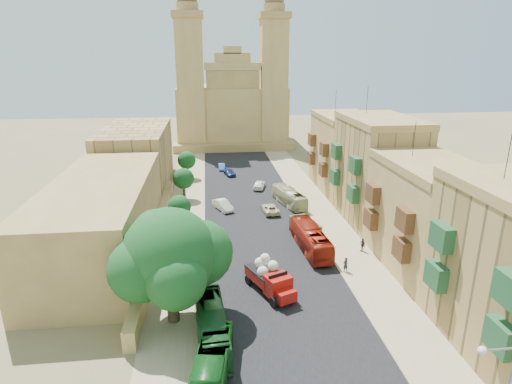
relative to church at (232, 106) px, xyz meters
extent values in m
plane|color=brown|center=(0.00, -78.61, -9.52)|extent=(260.00, 260.00, 0.00)
cube|color=black|center=(0.00, -48.61, -9.51)|extent=(14.00, 140.00, 0.01)
cube|color=#998864|center=(9.50, -48.61, -9.51)|extent=(5.00, 140.00, 0.01)
cube|color=#998864|center=(-9.50, -48.61, -9.51)|extent=(5.00, 140.00, 0.01)
cube|color=#998864|center=(7.00, -48.61, -9.46)|extent=(0.25, 140.00, 0.12)
cube|color=#998864|center=(-7.00, -48.61, -9.46)|extent=(0.25, 140.00, 0.12)
cylinder|color=black|center=(15.00, -78.81, 5.08)|extent=(0.06, 0.06, 3.60)
cube|color=#20512D|center=(11.55, -85.53, -4.96)|extent=(0.90, 2.20, 2.00)
cube|color=#20512D|center=(11.55, -77.69, -4.96)|extent=(0.90, 2.20, 2.00)
cube|color=#20512D|center=(11.55, -85.53, -1.60)|extent=(0.90, 2.20, 2.00)
cube|color=#20512D|center=(11.55, -77.69, -1.60)|extent=(0.90, 2.20, 2.00)
cube|color=#A4834A|center=(16.00, -67.61, -4.27)|extent=(8.00, 14.00, 10.50)
cube|color=olive|center=(16.00, -67.61, 1.38)|extent=(8.20, 14.00, 0.80)
cylinder|color=black|center=(15.00, -64.81, 3.58)|extent=(0.06, 0.06, 3.60)
cube|color=#53321B|center=(11.55, -71.53, -5.53)|extent=(0.90, 2.20, 2.00)
cube|color=#53321B|center=(11.55, -63.69, -5.53)|extent=(0.90, 2.20, 2.00)
cube|color=#53321B|center=(11.55, -71.53, -2.59)|extent=(0.90, 2.20, 2.00)
cube|color=#53321B|center=(11.55, -63.69, -2.59)|extent=(0.90, 2.20, 2.00)
cube|color=tan|center=(16.00, -53.61, -3.02)|extent=(8.00, 14.00, 13.00)
cube|color=olive|center=(16.00, -53.61, 3.88)|extent=(8.20, 14.00, 0.80)
cylinder|color=black|center=(15.00, -50.81, 6.08)|extent=(0.06, 0.06, 3.60)
cube|color=#20512D|center=(11.55, -57.53, -4.58)|extent=(0.90, 2.20, 2.00)
cube|color=#20512D|center=(11.55, -49.69, -4.58)|extent=(0.90, 2.20, 2.00)
cube|color=#20512D|center=(11.55, -57.53, -0.94)|extent=(0.90, 2.20, 2.00)
cube|color=#20512D|center=(11.55, -49.69, -0.94)|extent=(0.90, 2.20, 2.00)
cube|color=#A4834A|center=(16.00, -39.61, -3.77)|extent=(8.00, 14.00, 11.50)
cube|color=olive|center=(16.00, -39.61, 2.38)|extent=(8.20, 14.00, 0.80)
cylinder|color=black|center=(15.00, -36.81, 4.58)|extent=(0.06, 0.06, 3.60)
cube|color=#53321B|center=(11.55, -43.53, -5.15)|extent=(0.90, 2.20, 2.00)
cube|color=#53321B|center=(11.55, -35.69, -5.15)|extent=(0.90, 2.20, 2.00)
cube|color=#53321B|center=(11.55, -43.53, -1.93)|extent=(0.90, 2.20, 2.00)
cube|color=#53321B|center=(11.55, -35.69, -1.93)|extent=(0.90, 2.20, 2.00)
cube|color=#A4834A|center=(-12.50, -58.61, -8.62)|extent=(1.00, 40.00, 1.80)
cube|color=olive|center=(-18.00, -60.61, -5.32)|extent=(10.00, 28.00, 8.40)
cube|color=tan|center=(-18.00, -34.61, -4.52)|extent=(10.00, 22.00, 10.00)
cube|color=#A4834A|center=(0.00, 2.39, -2.52)|extent=(26.00, 20.00, 14.00)
cube|color=olive|center=(0.00, -8.11, -8.62)|extent=(28.00, 4.00, 1.80)
cube|color=olive|center=(0.00, -6.41, 0.48)|extent=(12.00, 2.00, 16.00)
cube|color=#A4834A|center=(0.00, -6.41, 9.38)|extent=(12.60, 2.40, 1.60)
cube|color=#A4834A|center=(0.00, -6.41, 11.08)|extent=(8.00, 2.00, 2.40)
cube|color=#A4834A|center=(0.00, -6.41, 12.88)|extent=(4.00, 2.00, 1.60)
cube|color=#A4834A|center=(-9.50, -5.11, 4.98)|extent=(6.00, 6.00, 29.00)
cube|color=olive|center=(-9.50, -5.11, 20.08)|extent=(6.80, 6.80, 1.40)
cylinder|color=olive|center=(-9.50, -5.11, 21.68)|extent=(4.80, 4.80, 1.80)
cube|color=#A4834A|center=(9.50, -5.11, 4.98)|extent=(6.00, 6.00, 29.00)
cube|color=olive|center=(9.50, -5.11, 20.08)|extent=(6.80, 6.80, 1.40)
cylinder|color=olive|center=(9.50, -5.11, 21.68)|extent=(4.80, 4.80, 1.80)
cylinder|color=#382B1C|center=(-9.50, -74.61, -7.63)|extent=(0.99, 0.99, 3.78)
sphere|color=#0F3917|center=(-9.50, -74.61, -3.35)|extent=(7.55, 7.55, 7.55)
sphere|color=#0F3917|center=(-7.12, -73.42, -3.95)|extent=(5.56, 5.56, 5.56)
sphere|color=#0F3917|center=(-11.69, -75.51, -4.15)|extent=(5.17, 5.17, 5.17)
sphere|color=#0F3917|center=(-8.90, -77.00, -4.35)|extent=(4.77, 4.77, 4.77)
sphere|color=#0F3917|center=(-10.59, -72.43, -2.56)|extent=(4.37, 4.37, 4.37)
cylinder|color=#382B1C|center=(-10.00, -66.61, -8.57)|extent=(0.44, 0.44, 1.90)
sphere|color=#0F3917|center=(-10.00, -66.61, -6.65)|extent=(2.76, 2.76, 2.76)
cylinder|color=#382B1C|center=(-10.00, -54.61, -8.50)|extent=(0.44, 0.44, 2.03)
sphere|color=#0F3917|center=(-10.00, -54.61, -6.44)|extent=(2.96, 2.96, 2.96)
cylinder|color=#382B1C|center=(-10.00, -42.61, -8.41)|extent=(0.44, 0.44, 2.22)
sphere|color=#0F3917|center=(-10.00, -42.61, -6.17)|extent=(3.23, 3.23, 3.23)
cylinder|color=#382B1C|center=(-10.00, -30.61, -8.40)|extent=(0.44, 0.44, 2.22)
sphere|color=#0F3917|center=(-10.00, -30.61, -6.16)|extent=(3.23, 3.23, 3.23)
cylinder|color=gray|center=(7.30, -90.61, -1.52)|extent=(1.80, 0.12, 0.12)
sphere|color=white|center=(6.40, -90.61, -1.52)|extent=(0.44, 0.44, 0.44)
cube|color=#9A120B|center=(-1.21, -70.14, -8.22)|extent=(3.58, 4.34, 0.94)
cube|color=black|center=(-1.21, -70.14, -7.70)|extent=(3.65, 4.41, 0.12)
cube|color=#9A120B|center=(-0.27, -72.34, -8.11)|extent=(2.70, 2.48, 1.87)
cube|color=#9A120B|center=(0.22, -73.49, -8.53)|extent=(2.12, 1.84, 1.04)
cube|color=black|center=(-0.27, -72.34, -7.38)|extent=(1.86, 0.87, 0.94)
cylinder|color=black|center=(-0.86, -73.61, -9.05)|extent=(0.70, 1.00, 0.94)
cylinder|color=black|center=(1.05, -72.79, -9.05)|extent=(0.70, 1.00, 0.94)
cylinder|color=black|center=(-2.66, -69.40, -9.05)|extent=(0.70, 1.00, 0.94)
cylinder|color=black|center=(-0.75, -68.59, -9.05)|extent=(0.70, 1.00, 0.94)
sphere|color=beige|center=(-1.45, -70.92, -7.44)|extent=(1.14, 1.14, 1.14)
sphere|color=beige|center=(-0.61, -70.22, -7.44)|extent=(1.14, 1.14, 1.14)
sphere|color=beige|center=(-1.46, -69.57, -7.44)|extent=(1.14, 1.14, 1.14)
sphere|color=beige|center=(-1.64, -70.21, -6.86)|extent=(1.04, 1.04, 1.04)
sphere|color=beige|center=(-0.51, -70.86, -6.92)|extent=(1.04, 1.04, 1.04)
sphere|color=beige|center=(-1.17, -70.24, -6.40)|extent=(0.94, 0.94, 0.94)
cube|color=#495921|center=(5.37, -58.61, -8.52)|extent=(3.24, 5.20, 2.00)
cylinder|color=black|center=(4.87, -60.48, -9.12)|extent=(0.50, 0.85, 0.80)
cylinder|color=black|center=(6.70, -60.01, -9.12)|extent=(0.50, 0.85, 0.80)
cylinder|color=black|center=(4.03, -57.22, -9.12)|extent=(0.50, 0.85, 0.80)
cylinder|color=black|center=(5.86, -56.75, -9.12)|extent=(0.50, 0.85, 0.80)
imported|color=#115319|center=(-6.50, -82.82, -8.23)|extent=(3.60, 9.43, 2.56)
imported|color=#184D21|center=(-6.34, -77.61, -8.23)|extent=(2.81, 9.38, 2.58)
imported|color=maroon|center=(5.15, -62.52, -8.14)|extent=(2.87, 9.98, 2.75)
imported|color=beige|center=(5.61, -46.97, -8.30)|extent=(4.07, 8.94, 2.42)
imported|color=#405896|center=(-5.00, -58.83, -8.81)|extent=(2.44, 4.41, 1.42)
imported|color=white|center=(-4.27, -48.04, -8.80)|extent=(3.13, 4.59, 1.43)
imported|color=beige|center=(2.31, -50.02, -8.90)|extent=(2.39, 4.58, 1.23)
imported|color=#15214F|center=(-2.27, -29.66, -8.96)|extent=(2.39, 4.08, 1.11)
imported|color=white|center=(2.19, -38.36, -8.81)|extent=(2.76, 4.43, 1.41)
imported|color=#4F72CE|center=(-3.57, -25.21, -8.95)|extent=(1.24, 3.43, 1.12)
imported|color=#29262A|center=(7.50, -67.98, -8.72)|extent=(0.68, 0.57, 1.60)
imported|color=#302E36|center=(10.90, -63.55, -8.72)|extent=(0.67, 1.00, 1.58)
camera|label=1|loc=(-6.16, -106.19, 11.79)|focal=30.00mm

